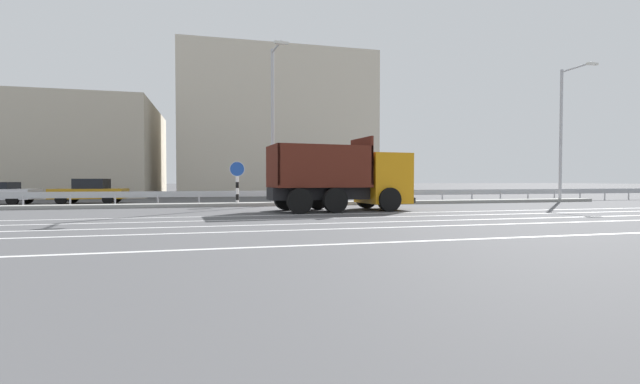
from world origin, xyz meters
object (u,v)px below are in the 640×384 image
dump_truck (356,182)px  street_lamp_1 (273,119)px  median_road_sign (237,182)px  street_lamp_2 (563,127)px  parked_car_3 (90,191)px

dump_truck → street_lamp_1: street_lamp_1 is taller
street_lamp_1 → median_road_sign: bearing=174.3°
street_lamp_1 → street_lamp_2: 18.42m
parked_car_3 → street_lamp_1: bearing=-113.2°
street_lamp_1 → parked_car_3: (-10.03, 4.74, -3.89)m
median_road_sign → street_lamp_2: size_ratio=0.28×
street_lamp_2 → parked_car_3: size_ratio=2.12×
median_road_sign → street_lamp_1: size_ratio=0.28×
street_lamp_1 → parked_car_3: bearing=154.7°
median_road_sign → street_lamp_1: 3.85m
dump_truck → street_lamp_1: size_ratio=0.78×
dump_truck → median_road_sign: bearing=-136.3°
street_lamp_2 → parked_car_3: street_lamp_2 is taller
dump_truck → median_road_sign: size_ratio=2.76×
street_lamp_2 → parked_car_3: bearing=170.5°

